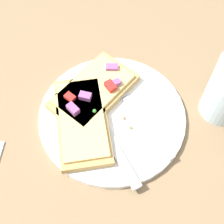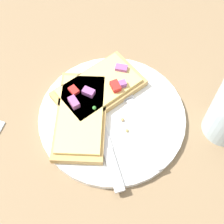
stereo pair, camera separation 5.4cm
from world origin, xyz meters
name	(u,v)px [view 1 (the left image)]	position (x,y,z in m)	size (l,w,h in m)	color
ground_plane	(112,118)	(0.00, 0.00, 0.00)	(4.00, 4.00, 0.00)	#7F6647
plate	(112,117)	(0.00, 0.00, 0.01)	(0.26, 0.26, 0.01)	white
fork	(130,104)	(-0.02, 0.03, 0.01)	(0.19, 0.15, 0.01)	silver
knife	(113,146)	(0.06, 0.01, 0.01)	(0.17, 0.12, 0.01)	silver
pizza_slice_main	(94,91)	(-0.04, -0.04, 0.02)	(0.18, 0.16, 0.03)	tan
pizza_slice_corner	(82,120)	(0.02, -0.05, 0.02)	(0.19, 0.13, 0.03)	tan
crumb_scatter	(97,138)	(0.05, -0.02, 0.02)	(0.06, 0.08, 0.01)	tan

